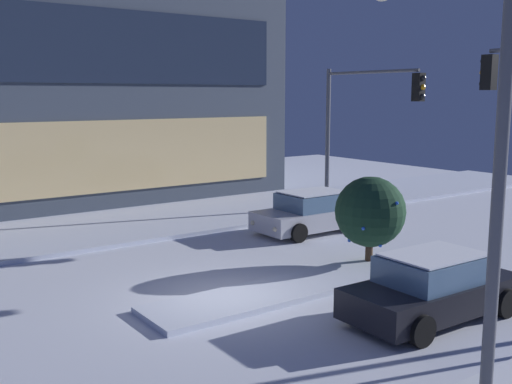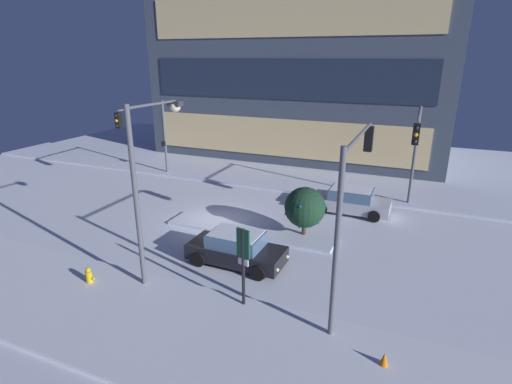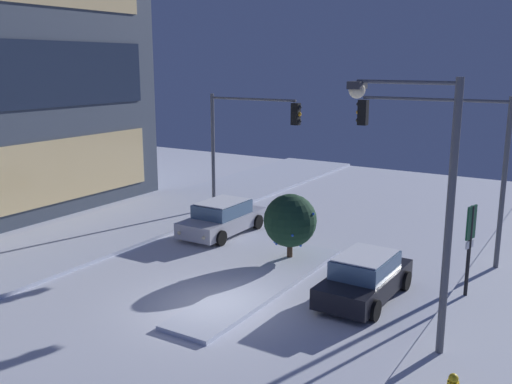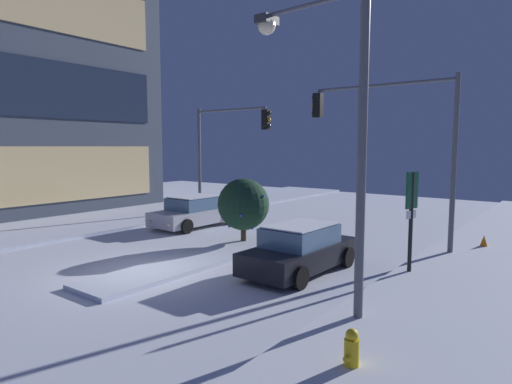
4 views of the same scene
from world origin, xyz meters
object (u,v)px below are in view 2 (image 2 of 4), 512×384
object	(u,v)px
traffic_light_corner_far_left	(147,128)
parking_info_sign	(243,258)
construction_cone	(384,361)
traffic_light_corner_near_right	(353,186)
decorated_tree_median	(305,207)
car_far	(351,201)
car_near	(236,249)
fire_hydrant	(89,277)
traffic_light_corner_far_right	(416,143)
street_lamp_arched	(149,167)

from	to	relation	value
traffic_light_corner_far_left	parking_info_sign	distance (m)	17.38
construction_cone	traffic_light_corner_near_right	bearing A→B (deg)	119.98
parking_info_sign	decorated_tree_median	xyz separation A→B (m)	(0.33, 6.66, -0.41)
car_far	parking_info_sign	xyz separation A→B (m)	(-1.89, -10.94, 1.30)
car_near	construction_cone	distance (m)	7.81
fire_hydrant	decorated_tree_median	xyz separation A→B (m)	(6.65, 7.72, 1.22)
traffic_light_corner_far_left	decorated_tree_median	size ratio (longest dim) A/B	2.14
decorated_tree_median	construction_cone	bearing A→B (deg)	-58.77
traffic_light_corner_near_right	traffic_light_corner_far_right	size ratio (longest dim) A/B	1.06
construction_cone	street_lamp_arched	bearing A→B (deg)	169.37
traffic_light_corner_far_right	fire_hydrant	size ratio (longest dim) A/B	7.61
traffic_light_corner_far_left	fire_hydrant	world-z (taller)	traffic_light_corner_far_left
car_far	car_near	bearing A→B (deg)	66.59
car_far	decorated_tree_median	size ratio (longest dim) A/B	1.74
car_far	traffic_light_corner_far_left	size ratio (longest dim) A/B	0.81
fire_hydrant	construction_cone	bearing A→B (deg)	-0.49
fire_hydrant	construction_cone	size ratio (longest dim) A/B	1.44
car_near	traffic_light_corner_far_left	size ratio (longest dim) A/B	0.79
car_near	fire_hydrant	distance (m)	6.09
traffic_light_corner_far_right	street_lamp_arched	size ratio (longest dim) A/B	0.84
car_far	decorated_tree_median	distance (m)	4.65
traffic_light_corner_near_right	parking_info_sign	size ratio (longest dim) A/B	2.04
fire_hydrant	decorated_tree_median	distance (m)	10.26
fire_hydrant	traffic_light_corner_far_right	bearing A→B (deg)	48.24
fire_hydrant	car_near	bearing A→B (deg)	39.72
car_near	construction_cone	bearing A→B (deg)	-29.65
car_far	street_lamp_arched	distance (m)	12.67
traffic_light_corner_far_left	traffic_light_corner_near_right	bearing A→B (deg)	59.02
car_near	construction_cone	xyz separation A→B (m)	(6.71, -3.98, -0.44)
traffic_light_corner_far_left	decorated_tree_median	xyz separation A→B (m)	(13.15, -4.93, -2.33)
car_near	fire_hydrant	xyz separation A→B (m)	(-4.68, -3.89, -0.33)
car_near	parking_info_sign	xyz separation A→B (m)	(1.64, -2.83, 1.30)
traffic_light_corner_far_left	decorated_tree_median	bearing A→B (deg)	69.46
traffic_light_corner_far_right	street_lamp_arched	bearing A→B (deg)	-39.75
traffic_light_corner_far_left	fire_hydrant	bearing A→B (deg)	27.20
car_far	fire_hydrant	world-z (taller)	car_far
traffic_light_corner_near_right	street_lamp_arched	xyz separation A→B (m)	(-7.48, -1.33, 0.20)
car_far	street_lamp_arched	xyz separation A→B (m)	(-6.08, -10.36, 4.02)
construction_cone	car_near	bearing A→B (deg)	149.29
fire_hydrant	construction_cone	distance (m)	11.39
construction_cone	decorated_tree_median	bearing A→B (deg)	121.23
car_near	car_far	size ratio (longest dim) A/B	0.96
car_near	decorated_tree_median	bearing A→B (deg)	63.83
car_near	parking_info_sign	world-z (taller)	parking_info_sign
traffic_light_corner_near_right	decorated_tree_median	xyz separation A→B (m)	(-2.97, 4.75, -2.93)
parking_info_sign	construction_cone	distance (m)	5.47
traffic_light_corner_far_left	parking_info_sign	xyz separation A→B (m)	(12.82, -11.58, -1.91)
car_far	construction_cone	world-z (taller)	car_far
construction_cone	traffic_light_corner_far_right	bearing A→B (deg)	90.34
street_lamp_arched	fire_hydrant	size ratio (longest dim) A/B	9.09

